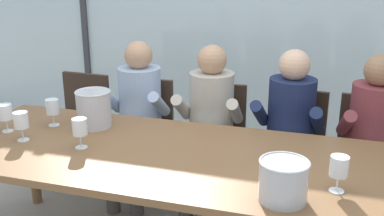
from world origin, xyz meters
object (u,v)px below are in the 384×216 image
Objects in this scene: person_navy_polo at (288,126)px; wine_glass_by_right_taster at (52,107)px; chair_near_curtain at (81,120)px; chair_right_of_center at (293,142)px; chair_left_of_center at (144,127)px; ice_bucket_secondary at (94,108)px; chair_near_window_right at (366,152)px; wine_glass_spare_empty at (80,128)px; wine_glass_center_pour at (5,113)px; wine_glass_by_left_taster at (21,121)px; person_maroon_top at (375,135)px; chair_center at (216,135)px; person_pale_blue_shirt at (137,111)px; ice_bucket_primary at (283,180)px; dining_table at (174,163)px; person_beige_jumper at (209,118)px; wine_glass_near_bucket at (339,168)px.

person_navy_polo reaches higher than wine_glass_by_right_taster.
chair_right_of_center is at bearing 4.14° from chair_near_curtain.
chair_left_of_center is at bearing 1.79° from chair_near_curtain.
chair_near_window_right is at bearing 20.79° from ice_bucket_secondary.
chair_left_of_center is at bearing 92.15° from wine_glass_spare_empty.
wine_glass_by_left_taster is at bearing -27.45° from wine_glass_center_pour.
person_maroon_top reaches higher than chair_near_window_right.
chair_center is at bearing -0.26° from chair_left_of_center.
chair_near_window_right is at bearing 17.06° from person_navy_polo.
person_maroon_top is at bearing -3.61° from person_pale_blue_shirt.
ice_bucket_primary reaches higher than chair_near_curtain.
dining_table is at bearing -0.72° from wine_glass_center_pour.
chair_right_of_center is at bearing -175.88° from chair_near_window_right.
ice_bucket_primary is 1.75m from wine_glass_center_pour.
person_maroon_top is (1.10, 0.78, 0.00)m from dining_table.
chair_center is 1.10m from person_maroon_top.
person_navy_polo is at bearing 54.49° from dining_table.
person_maroon_top reaches higher than chair_center.
chair_near_curtain is 1.00× the size of chair_left_of_center.
wine_glass_spare_empty is at bearing -89.44° from chair_left_of_center.
ice_bucket_primary is 1.27× the size of wine_glass_spare_empty.
chair_near_curtain and chair_near_window_right have the same top height.
chair_right_of_center is at bearing 57.85° from dining_table.
person_pale_blue_shirt reaches higher than wine_glass_center_pour.
person_pale_blue_shirt is at bearing 136.56° from ice_bucket_primary.
chair_near_curtain is 0.73× the size of person_beige_jumper.
wine_glass_by_right_taster is (-0.88, -0.59, 0.18)m from person_beige_jumper.
ice_bucket_primary is (1.18, -1.12, 0.16)m from person_pale_blue_shirt.
ice_bucket_primary reaches higher than wine_glass_near_bucket.
dining_table is at bearing 167.39° from wine_glass_near_bucket.
chair_near_curtain and chair_right_of_center have the same top height.
chair_near_curtain is 0.73× the size of person_maroon_top.
person_pale_blue_shirt reaches higher than chair_right_of_center.
chair_left_of_center and chair_center have the same top height.
ice_bucket_secondary is at bearing 158.07° from dining_table.
person_maroon_top is (0.52, -0.15, 0.17)m from chair_right_of_center.
chair_left_of_center is 0.73× the size of person_beige_jumper.
chair_near_curtain is at bearing 121.16° from wine_glass_spare_empty.
wine_glass_spare_empty reaches higher than chair_center.
chair_near_window_right is 0.56m from person_navy_polo.
wine_glass_near_bucket is at bearing -51.22° from person_beige_jumper.
wine_glass_near_bucket reaches higher than chair_near_curtain.
wine_glass_by_right_taster is at bearing 83.63° from wine_glass_by_left_taster.
chair_right_of_center is 5.00× the size of wine_glass_by_left_taster.
wine_glass_by_left_taster reaches higher than dining_table.
person_pale_blue_shirt is 0.56m from ice_bucket_secondary.
wine_glass_by_left_taster is (-2.01, -0.86, 0.18)m from person_maroon_top.
wine_glass_by_left_taster is at bearing 170.40° from ice_bucket_primary.
wine_glass_spare_empty is (-1.60, -0.97, 0.35)m from chair_near_window_right.
person_maroon_top reaches higher than ice_bucket_secondary.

